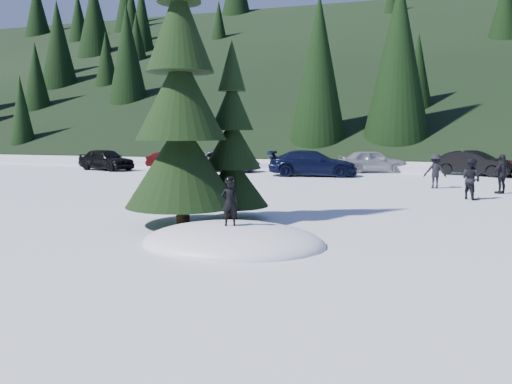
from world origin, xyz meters
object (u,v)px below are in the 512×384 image
(spruce_tall, at_px, (181,108))
(car_1, at_px, (172,160))
(adult_2, at_px, (435,171))
(car_4, at_px, (372,161))
(spruce_short, at_px, (232,150))
(adult_0, at_px, (471,179))
(car_3, at_px, (313,163))
(adult_1, at_px, (502,174))
(car_2, at_px, (224,161))
(child_skier, at_px, (230,203))
(car_5, at_px, (474,163))
(car_0, at_px, (106,159))

(spruce_tall, relative_size, car_1, 2.28)
(adult_2, height_order, car_4, adult_2)
(car_4, bearing_deg, spruce_tall, 147.88)
(spruce_short, relative_size, car_4, 1.24)
(adult_0, relative_size, adult_2, 0.99)
(car_3, xyz_separation_m, car_4, (3.18, 3.78, -0.02))
(spruce_tall, xyz_separation_m, adult_0, (8.40, 8.32, -2.52))
(adult_1, bearing_deg, car_2, -69.92)
(child_skier, relative_size, car_1, 0.29)
(adult_1, height_order, car_2, adult_1)
(car_3, height_order, car_4, car_3)
(child_skier, bearing_deg, adult_1, -145.43)
(car_3, bearing_deg, car_2, 66.31)
(car_5, bearing_deg, car_0, 122.52)
(spruce_tall, distance_m, car_3, 16.75)
(adult_2, distance_m, car_0, 21.67)
(spruce_tall, height_order, car_1, spruce_tall)
(car_0, relative_size, car_5, 0.96)
(car_1, distance_m, car_2, 4.11)
(child_skier, xyz_separation_m, adult_0, (6.19, 10.36, -0.22))
(spruce_tall, xyz_separation_m, adult_2, (7.21, 11.98, -2.51))
(adult_0, height_order, car_3, adult_0)
(adult_1, xyz_separation_m, car_1, (-19.83, 8.20, -0.22))
(child_skier, height_order, car_1, child_skier)
(child_skier, bearing_deg, car_5, -133.19)
(child_skier, distance_m, adult_1, 14.82)
(car_4, bearing_deg, car_2, 79.72)
(adult_1, relative_size, car_2, 0.34)
(car_1, distance_m, car_3, 10.70)
(spruce_short, relative_size, car_0, 1.23)
(spruce_tall, height_order, car_0, spruce_tall)
(spruce_tall, bearing_deg, child_skier, -42.82)
(car_1, bearing_deg, car_0, 127.22)
(adult_1, distance_m, car_4, 11.49)
(adult_1, relative_size, car_3, 0.32)
(adult_2, height_order, car_3, adult_2)
(car_0, height_order, car_5, car_5)
(car_0, bearing_deg, car_3, -73.38)
(spruce_short, bearing_deg, car_1, 122.19)
(adult_0, xyz_separation_m, car_2, (-14.31, 10.04, -0.10))
(adult_2, relative_size, car_2, 0.32)
(adult_2, distance_m, car_2, 14.58)
(adult_0, distance_m, car_2, 17.48)
(adult_2, xyz_separation_m, car_3, (-6.74, 4.58, -0.04))
(adult_1, xyz_separation_m, car_4, (-6.20, 9.68, -0.11))
(adult_1, bearing_deg, car_0, -58.15)
(spruce_short, height_order, car_5, spruce_short)
(adult_0, xyz_separation_m, car_3, (-7.93, 8.24, -0.04))
(spruce_tall, xyz_separation_m, child_skier, (2.21, -2.05, -2.30))
(car_2, bearing_deg, car_4, -63.38)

